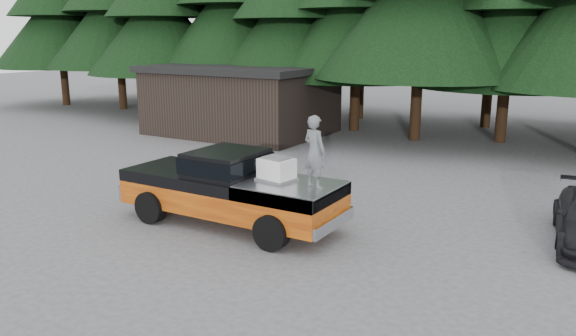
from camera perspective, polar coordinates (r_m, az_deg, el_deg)
The scene contains 6 objects.
ground at distance 13.52m, azimuth -3.04°, elevation -7.25°, with size 120.00×120.00×0.00m, color #4D4C4F.
pickup_truck at distance 14.42m, azimuth -5.85°, elevation -3.18°, with size 6.00×2.04×1.33m, color #CA5E10, non-canonical shape.
truck_cab at distance 14.24m, azimuth -6.26°, elevation 0.58°, with size 1.66×1.90×0.59m, color black.
air_compressor at distance 13.49m, azimuth -1.17°, elevation -0.21°, with size 0.76×0.63×0.52m, color silver.
man_on_bed at distance 12.78m, azimuth 2.72°, elevation 1.67°, with size 0.61×0.40×1.68m, color #575B5E.
utility_building at distance 27.82m, azimuth -4.76°, elevation 6.99°, with size 8.40×6.40×3.30m.
Camera 1 is at (7.09, -10.48, 4.78)m, focal length 35.00 mm.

